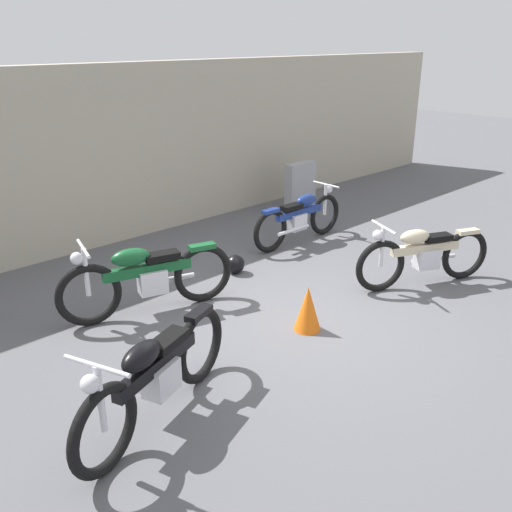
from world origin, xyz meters
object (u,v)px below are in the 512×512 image
Objects in this scene: helmet at (235,264)px; traffic_cone at (308,308)px; motorcycle_cream at (423,254)px; motorcycle_blue at (300,217)px; stone_marker at (300,187)px; motorcycle_green at (146,277)px; motorcycle_black at (156,375)px.

traffic_cone reaches higher than helmet.
motorcycle_cream is at bearing -6.25° from traffic_cone.
helmet is 1.71m from motorcycle_blue.
motorcycle_blue is at bearing -66.51° from motorcycle_cream.
motorcycle_blue is 1.05× the size of motorcycle_cream.
motorcycle_cream is at bearing -90.50° from motorcycle_blue.
stone_marker is 4.96m from traffic_cone.
motorcycle_cream is (3.24, -1.90, -0.03)m from motorcycle_green.
helmet is at bearing -153.80° from stone_marker.
motorcycle_green is at bearing -141.44° from motorcycle_black.
motorcycle_black is (-4.44, -2.32, 0.04)m from motorcycle_blue.
motorcycle_cream reaches higher than traffic_cone.
motorcycle_green is 3.76m from motorcycle_cream.
motorcycle_cream is (1.60, -2.10, 0.31)m from helmet.
traffic_cone is 0.28× the size of motorcycle_cream.
helmet is at bearing -27.65° from motorcycle_cream.
motorcycle_blue is at bearing -138.25° from stone_marker.
traffic_cone is at bearing 140.21° from motorcycle_green.
stone_marker is 1.91m from motorcycle_blue.
motorcycle_cream reaches higher than motorcycle_blue.
stone_marker is 3.45× the size of helmet.
stone_marker is at bearing -143.57° from motorcycle_green.
stone_marker is at bearing 42.81° from motorcycle_blue.
motorcycle_cream is (-0.06, -2.35, 0.01)m from motorcycle_blue.
traffic_cone is 0.26× the size of motorcycle_black.
motorcycle_green is at bearing -5.40° from motorcycle_cream.
stone_marker is 0.49× the size of motorcycle_cream.
traffic_cone is 0.27× the size of motorcycle_blue.
motorcycle_cream is (4.37, -0.03, -0.03)m from motorcycle_black.
motorcycle_green reaches higher than motorcycle_blue.
helmet is at bearing -170.50° from motorcycle_blue.
motorcycle_green reaches higher than motorcycle_black.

